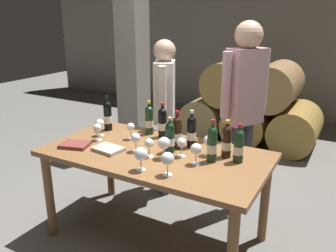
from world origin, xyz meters
The scene contains 29 objects.
ground_plane centered at (0.00, 0.00, 0.00)m, with size 14.00×14.00×0.00m, color #66635E.
cellar_back_wall centered at (0.00, 4.20, 1.40)m, with size 10.00×0.24×2.80m, color gray.
barrel_stack centered at (0.00, 2.60, 0.52)m, with size 1.86×0.90×1.15m.
stone_pillar centered at (-1.30, 1.60, 1.30)m, with size 0.32×0.32×2.60m, color gray.
dining_table centered at (0.00, 0.00, 0.67)m, with size 1.70×0.90×0.76m.
wine_bottle_0 centered at (0.10, 0.05, 0.88)m, with size 0.07×0.07×0.28m.
wine_bottle_1 centered at (0.44, 0.04, 0.89)m, with size 0.07×0.07×0.31m.
wine_bottle_2 centered at (-0.64, 0.24, 0.90)m, with size 0.07×0.07×0.32m.
wine_bottle_3 centered at (-0.12, 0.32, 0.89)m, with size 0.07×0.07×0.30m.
wine_bottle_4 centered at (-0.26, 0.33, 0.89)m, with size 0.07×0.07×0.30m.
wine_bottle_5 centered at (0.61, 0.13, 0.88)m, with size 0.07×0.07×0.28m.
wine_bottle_6 centered at (0.11, 0.15, 0.89)m, with size 0.07×0.07×0.30m.
wine_bottle_7 centered at (0.20, 0.22, 0.89)m, with size 0.07×0.07×0.30m.
wine_bottle_8 centered at (0.50, 0.17, 0.88)m, with size 0.07×0.07×0.28m.
wine_glass_0 centered at (0.37, -0.06, 0.87)m, with size 0.08×0.08×0.15m.
wine_glass_1 centered at (0.21, 0.02, 0.86)m, with size 0.07×0.07×0.15m.
wine_glass_2 centered at (-0.13, -0.07, 0.87)m, with size 0.07×0.07×0.15m.
wine_glass_3 centered at (-0.32, 0.14, 0.86)m, with size 0.07×0.07×0.14m.
wine_glass_4 centered at (0.28, -0.30, 0.87)m, with size 0.09×0.09×0.16m.
wine_glass_5 centered at (-0.54, -0.02, 0.86)m, with size 0.07×0.07×0.15m.
wine_glass_6 centered at (0.38, 0.14, 0.87)m, with size 0.08×0.08×0.16m.
wine_glass_7 centered at (0.01, -0.11, 0.86)m, with size 0.07×0.07×0.14m.
wine_glass_8 centered at (0.09, -0.32, 0.87)m, with size 0.09×0.09×0.16m.
wine_glass_9 centered at (-0.60, 0.08, 0.87)m, with size 0.07×0.07×0.15m.
wine_glass_10 centered at (0.12, -0.08, 0.87)m, with size 0.09×0.09×0.16m.
tasting_notebook centered at (-0.32, -0.16, 0.77)m, with size 0.22×0.16×0.03m, color #B2A893.
leather_ledger centered at (-0.61, -0.22, 0.77)m, with size 0.22×0.16×0.03m, color brown.
sommelier_presenting centered at (0.44, 0.75, 1.04)m, with size 0.32×0.44×1.72m.
taster_seated_left centered at (-0.33, 0.72, 0.92)m, with size 0.30×0.46×1.54m.
Camera 1 is at (1.28, -2.09, 1.77)m, focal length 37.00 mm.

